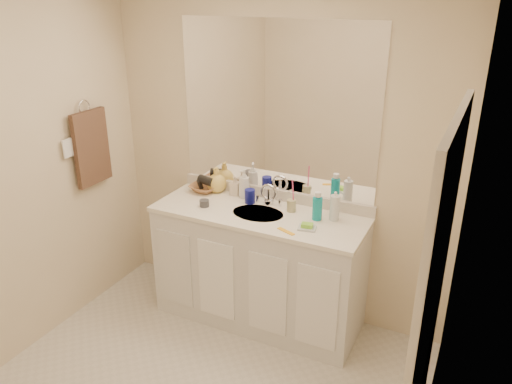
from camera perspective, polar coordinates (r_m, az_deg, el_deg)
The scene contains 26 objects.
wall_back at distance 3.62m, azimuth 2.27°, elevation 3.95°, with size 2.60×0.02×2.40m, color beige.
wall_right at distance 2.17m, azimuth 20.26°, elevation -10.88°, with size 0.02×2.60×2.40m, color beige.
vanity_cabinet at distance 3.72m, azimuth 0.34°, elevation -8.69°, with size 1.50×0.55×0.85m, color silver.
countertop at distance 3.51m, azimuth 0.36°, elevation -2.52°, with size 1.52×0.57×0.03m, color white.
backsplash at distance 3.70m, azimuth 2.11°, elevation -0.23°, with size 1.52×0.03×0.08m, color silver.
sink_basin at distance 3.49m, azimuth 0.22°, elevation -2.60°, with size 0.37×0.37×0.02m, color beige.
faucet at distance 3.61m, azimuth 1.47°, elevation -0.56°, with size 0.02×0.02×0.11m, color silver.
mirror at distance 3.52m, azimuth 2.32°, elevation 9.50°, with size 1.48×0.01×1.20m, color white.
blue_mug at distance 3.63m, azimuth -0.70°, elevation -0.49°, with size 0.08×0.08×0.10m, color navy.
tan_cup at distance 3.51m, azimuth 4.06°, elevation -1.55°, with size 0.06×0.06×0.09m, color tan.
toothbrush at distance 3.46m, azimuth 4.26°, elevation 0.03°, with size 0.01×0.01×0.18m, color #F44087.
mouthwash_bottle at distance 3.39m, azimuth 7.01°, elevation -1.90°, with size 0.07×0.07×0.16m, color #0D96A7.
clear_pump_bottle at distance 3.39m, azimuth 8.98°, elevation -1.81°, with size 0.07×0.07×0.18m, color silver.
soap_dish at distance 3.28m, azimuth 5.85°, elevation -4.11°, with size 0.11×0.09×0.01m, color silver.
green_soap at distance 3.27m, azimuth 5.87°, elevation -3.83°, with size 0.07×0.05×0.03m, color #81D734.
orange_comb at distance 3.23m, azimuth 3.45°, elevation -4.50°, with size 0.14×0.03×0.01m, color yellow.
dark_jar at distance 3.60m, azimuth -5.93°, elevation -1.28°, with size 0.07×0.07×0.05m, color #3A3B42.
soap_bottle_white at distance 3.71m, azimuth -1.35°, elevation 0.97°, with size 0.09×0.09×0.22m, color white.
soap_bottle_cream at distance 3.77m, azimuth -2.41°, elevation 0.75°, with size 0.07×0.07×0.15m, color beige.
soap_bottle_yellow at distance 3.83m, azimuth -4.52°, elevation 1.42°, with size 0.15×0.15×0.19m, color #E5C359.
wicker_basket at distance 3.87m, azimuth -5.90°, elevation 0.48°, with size 0.22×0.22×0.05m, color #96623C.
hair_dryer at distance 3.84m, azimuth -5.68°, elevation 1.30°, with size 0.07×0.07×0.14m, color black.
towel_ring at distance 3.81m, azimuth -19.05°, elevation 9.16°, with size 0.11×0.11×0.01m, color silver.
hand_towel at distance 3.87m, azimuth -18.29°, elevation 4.82°, with size 0.04×0.32×0.55m, color #302119.
switch_plate at distance 3.74m, azimuth -20.71°, elevation 4.72°, with size 0.01×0.09×0.13m, color white.
door at distance 2.05m, azimuth 18.01°, elevation -19.85°, with size 0.02×0.82×2.00m, color silver.
Camera 1 is at (1.38, -1.85, 2.34)m, focal length 35.00 mm.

